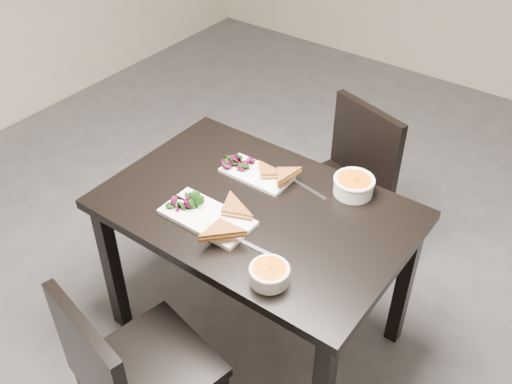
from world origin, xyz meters
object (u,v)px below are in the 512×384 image
(chair_far, at_px, (346,179))
(soup_bowl_near, at_px, (269,273))
(table, at_px, (256,225))
(chair_near, at_px, (129,372))
(plate_far, at_px, (256,174))
(soup_bowl_far, at_px, (354,185))
(plate_near, at_px, (207,217))

(chair_far, bearing_deg, soup_bowl_near, -59.88)
(table, distance_m, chair_near, 0.74)
(plate_far, xyz_separation_m, soup_bowl_far, (0.38, 0.14, 0.03))
(plate_near, bearing_deg, chair_near, -80.64)
(chair_far, height_order, plate_far, chair_far)
(soup_bowl_near, distance_m, soup_bowl_far, 0.59)
(soup_bowl_near, bearing_deg, soup_bowl_far, 90.59)
(chair_far, distance_m, plate_near, 0.91)
(table, height_order, chair_near, chair_near)
(plate_near, height_order, plate_far, plate_near)
(chair_far, bearing_deg, soup_bowl_far, -43.19)
(chair_far, distance_m, soup_bowl_near, 1.05)
(soup_bowl_far, bearing_deg, plate_near, -127.85)
(chair_far, xyz_separation_m, plate_near, (-0.15, -0.86, 0.27))
(chair_far, bearing_deg, plate_far, -90.07)
(soup_bowl_near, bearing_deg, chair_far, 103.04)
(chair_near, relative_size, soup_bowl_near, 6.10)
(table, distance_m, plate_near, 0.23)
(soup_bowl_near, distance_m, plate_far, 0.60)
(plate_near, bearing_deg, soup_bowl_near, -17.52)
(soup_bowl_near, xyz_separation_m, plate_far, (-0.39, 0.45, -0.03))
(chair_near, xyz_separation_m, chair_far, (0.06, 1.41, 0.00))
(soup_bowl_near, bearing_deg, plate_far, 130.52)
(chair_near, bearing_deg, plate_near, 111.24)
(chair_near, distance_m, plate_far, 0.93)
(plate_far, relative_size, soup_bowl_far, 1.77)
(chair_near, xyz_separation_m, plate_near, (-0.09, 0.55, 0.27))
(chair_near, relative_size, soup_bowl_far, 5.10)
(table, bearing_deg, chair_far, 86.25)
(plate_far, distance_m, soup_bowl_far, 0.41)
(chair_near, height_order, plate_near, chair_near)
(plate_near, distance_m, plate_far, 0.34)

